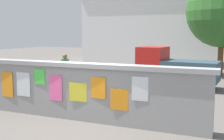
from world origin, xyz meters
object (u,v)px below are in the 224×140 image
(bicycle_near, at_px, (114,86))
(motorcycle, at_px, (73,90))
(auto_rickshaw_truck, at_px, (173,68))
(tree_roadside, at_px, (223,12))
(person_walking, at_px, (65,68))
(bicycle_far, at_px, (177,98))

(bicycle_near, bearing_deg, motorcycle, -114.52)
(auto_rickshaw_truck, bearing_deg, motorcycle, -122.10)
(bicycle_near, xyz_separation_m, tree_roadside, (3.83, 6.97, 3.35))
(person_walking, bearing_deg, tree_roadside, 49.90)
(bicycle_near, relative_size, bicycle_far, 0.98)
(motorcycle, xyz_separation_m, tree_roadside, (4.67, 8.80, 3.25))
(auto_rickshaw_truck, relative_size, bicycle_near, 2.25)
(tree_roadside, bearing_deg, auto_rickshaw_truck, -113.46)
(motorcycle, height_order, bicycle_near, bicycle_near)
(person_walking, distance_m, tree_roadside, 9.73)
(bicycle_far, bearing_deg, person_walking, 167.87)
(bicycle_far, bearing_deg, auto_rickshaw_truck, 102.56)
(auto_rickshaw_truck, height_order, person_walking, auto_rickshaw_truck)
(person_walking, relative_size, tree_roadside, 0.28)
(auto_rickshaw_truck, xyz_separation_m, tree_roadside, (1.91, 4.41, 2.81))
(auto_rickshaw_truck, relative_size, motorcycle, 1.96)
(motorcycle, bearing_deg, person_walking, 129.12)
(auto_rickshaw_truck, height_order, bicycle_near, auto_rickshaw_truck)
(auto_rickshaw_truck, distance_m, motorcycle, 5.21)
(bicycle_far, xyz_separation_m, person_walking, (-4.95, 1.06, 0.62))
(auto_rickshaw_truck, bearing_deg, tree_roadside, 66.54)
(bicycle_near, distance_m, tree_roadside, 8.63)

